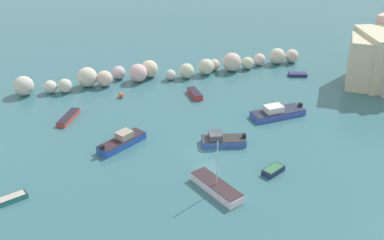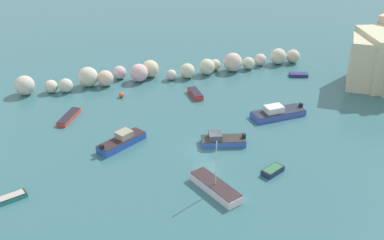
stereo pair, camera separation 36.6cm
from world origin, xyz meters
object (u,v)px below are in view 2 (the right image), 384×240
object	(u,v)px
moored_boat_5	(69,117)
moored_boat_8	(11,197)
moored_boat_0	(273,170)
moored_boat_6	(299,75)
moored_boat_7	(222,140)
channel_buoy	(121,95)
moored_boat_3	(215,187)
moored_boat_1	(277,113)
moored_boat_4	(195,94)
moored_boat_2	(122,141)

from	to	relation	value
moored_boat_5	moored_boat_8	xyz separation A→B (m)	(-6.39, -14.45, -0.03)
moored_boat_0	moored_boat_6	distance (m)	25.98
moored_boat_5	moored_boat_7	xyz separation A→B (m)	(15.46, -11.26, 0.25)
moored_boat_6	moored_boat_8	bearing A→B (deg)	43.24
moored_boat_0	channel_buoy	bearing A→B (deg)	91.12
moored_boat_3	moored_boat_6	distance (m)	30.87
moored_boat_0	moored_boat_5	world-z (taller)	moored_boat_0
moored_boat_6	moored_boat_1	bearing A→B (deg)	68.94
moored_boat_5	moored_boat_6	distance (m)	33.26
moored_boat_1	moored_boat_4	distance (m)	11.57
channel_buoy	moored_boat_1	size ratio (longest dim) A/B	0.10
moored_boat_4	moored_boat_7	bearing A→B (deg)	174.23
moored_boat_4	moored_boat_3	bearing A→B (deg)	166.15
moored_boat_6	moored_boat_0	bearing A→B (deg)	74.10
moored_boat_0	moored_boat_6	bearing A→B (deg)	29.64
moored_boat_3	moored_boat_5	world-z (taller)	moored_boat_3
moored_boat_8	moored_boat_0	bearing A→B (deg)	154.26
channel_buoy	moored_boat_5	xyz separation A→B (m)	(-7.16, -4.12, -0.07)
moored_boat_7	moored_boat_8	distance (m)	22.08
moored_boat_1	moored_boat_6	xyz separation A→B (m)	(8.81, 10.47, -0.29)
moored_boat_5	moored_boat_6	xyz separation A→B (m)	(33.09, 3.32, -0.04)
moored_boat_0	moored_boat_8	xyz separation A→B (m)	(-24.62, 3.54, -0.06)
moored_boat_8	moored_boat_5	bearing A→B (deg)	-131.43
moored_boat_5	moored_boat_7	distance (m)	19.12
moored_boat_2	moored_boat_1	bearing A→B (deg)	-27.79
channel_buoy	moored_boat_6	xyz separation A→B (m)	(25.93, -0.80, -0.11)
moored_boat_5	moored_boat_0	bearing A→B (deg)	76.04
moored_boat_0	moored_boat_2	bearing A→B (deg)	117.63
moored_boat_4	moored_boat_2	bearing A→B (deg)	128.85
moored_boat_3	moored_boat_4	bearing A→B (deg)	-32.01
moored_boat_2	moored_boat_8	size ratio (longest dim) A/B	1.99
moored_boat_4	moored_boat_8	xyz separation A→B (m)	(-23.00, -15.95, -0.10)
channel_buoy	moored_boat_0	world-z (taller)	channel_buoy
moored_boat_8	moored_boat_3	bearing A→B (deg)	148.35
channel_buoy	moored_boat_7	xyz separation A→B (m)	(8.30, -15.38, 0.18)
moored_boat_1	moored_boat_8	size ratio (longest dim) A/B	2.32
moored_boat_6	moored_boat_7	size ratio (longest dim) A/B	0.56
moored_boat_1	moored_boat_3	distance (m)	17.23
moored_boat_4	moored_boat_6	distance (m)	16.59
moored_boat_1	moored_boat_6	world-z (taller)	moored_boat_1
moored_boat_5	moored_boat_8	distance (m)	15.81
channel_buoy	moored_boat_8	world-z (taller)	channel_buoy
moored_boat_0	moored_boat_7	xyz separation A→B (m)	(-2.77, 6.73, 0.21)
channel_buoy	moored_boat_8	bearing A→B (deg)	-126.12
moored_boat_5	moored_boat_7	bearing A→B (deg)	84.61
moored_boat_3	moored_boat_8	size ratio (longest dim) A/B	2.12
moored_boat_7	moored_boat_0	bearing A→B (deg)	126.83
moored_boat_5	moored_boat_4	bearing A→B (deg)	125.82
moored_boat_5	moored_boat_7	size ratio (longest dim) A/B	0.84
moored_boat_0	moored_boat_5	distance (m)	25.61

